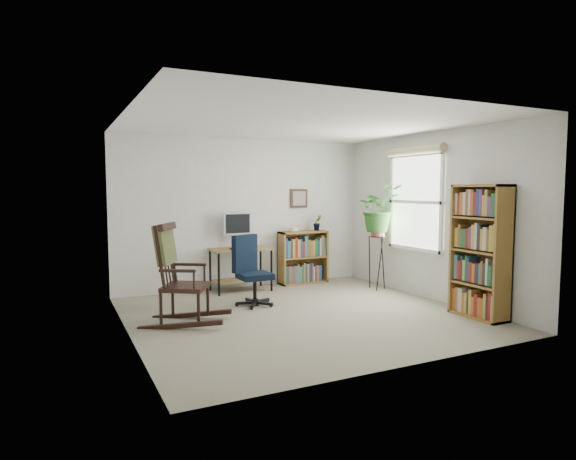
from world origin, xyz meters
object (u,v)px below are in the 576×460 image
desk (241,270)px  low_bookshelf (303,257)px  tall_bookshelf (480,251)px  rocking_chair (185,273)px  office_chair (255,270)px

desk → low_bookshelf: size_ratio=1.05×
desk → tall_bookshelf: tall_bookshelf is taller
low_bookshelf → tall_bookshelf: (0.94, -2.89, 0.38)m
rocking_chair → low_bookshelf: (2.40, 1.57, -0.17)m
office_chair → tall_bookshelf: (2.27, -1.79, 0.33)m
low_bookshelf → office_chair: bearing=-140.3°
office_chair → low_bookshelf: office_chair is taller
rocking_chair → office_chair: bearing=-35.4°
office_chair → desk: bearing=58.2°
low_bookshelf → tall_bookshelf: 3.06m
desk → tall_bookshelf: 3.52m
desk → rocking_chair: (-1.23, -1.45, 0.27)m
rocking_chair → low_bookshelf: bearing=-25.8°
rocking_chair → tall_bookshelf: tall_bookshelf is taller
office_chair → tall_bookshelf: bearing=-60.6°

